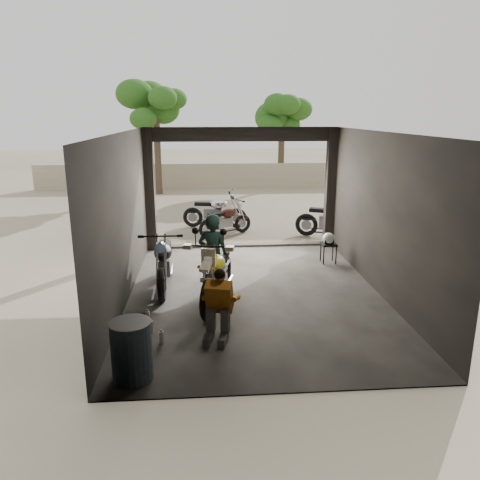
{
  "coord_description": "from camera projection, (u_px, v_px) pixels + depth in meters",
  "views": [
    {
      "loc": [
        -0.98,
        -8.78,
        3.54
      ],
      "look_at": [
        -0.25,
        0.6,
        0.98
      ],
      "focal_mm": 35.0,
      "sensor_mm": 36.0,
      "label": 1
    }
  ],
  "objects": [
    {
      "name": "left_bike",
      "position": [
        164.0,
        258.0,
        9.63
      ],
      "size": [
        0.81,
        1.92,
        1.29
      ],
      "primitive_type": null,
      "rotation": [
        0.0,
        0.0,
        0.01
      ],
      "color": "black",
      "rests_on": "ground"
    },
    {
      "name": "mechanic",
      "position": [
        218.0,
        307.0,
        7.46
      ],
      "size": [
        0.72,
        0.87,
        1.1
      ],
      "primitive_type": null,
      "rotation": [
        0.0,
        0.0,
        -0.24
      ],
      "color": "#B76C18",
      "rests_on": "ground"
    },
    {
      "name": "helmet",
      "position": [
        328.0,
        238.0,
        11.19
      ],
      "size": [
        0.34,
        0.35,
        0.28
      ],
      "primitive_type": "ellipsoid",
      "rotation": [
        0.0,
        0.0,
        0.18
      ],
      "color": "silver",
      "rests_on": "stool"
    },
    {
      "name": "outside_bike_a",
      "position": [
        215.0,
        209.0,
        14.82
      ],
      "size": [
        1.88,
        1.02,
        1.21
      ],
      "primitive_type": null,
      "rotation": [
        0.0,
        0.0,
        1.4
      ],
      "color": "black",
      "rests_on": "ground"
    },
    {
      "name": "tree_left",
      "position": [
        155.0,
        103.0,
        20.21
      ],
      "size": [
        2.2,
        2.2,
        5.6
      ],
      "color": "#382B1E",
      "rests_on": "ground"
    },
    {
      "name": "rider",
      "position": [
        213.0,
        256.0,
        9.12
      ],
      "size": [
        0.72,
        0.6,
        1.69
      ],
      "primitive_type": "imported",
      "rotation": [
        0.0,
        0.0,
        2.76
      ],
      "color": "black",
      "rests_on": "ground"
    },
    {
      "name": "outside_bike_b",
      "position": [
        225.0,
        218.0,
        13.92
      ],
      "size": [
        1.66,
        1.29,
        1.05
      ],
      "primitive_type": null,
      "rotation": [
        0.0,
        0.0,
        2.06
      ],
      "color": "#39140D",
      "rests_on": "ground"
    },
    {
      "name": "boundary_wall",
      "position": [
        224.0,
        176.0,
        22.76
      ],
      "size": [
        18.0,
        0.3,
        1.2
      ],
      "primitive_type": "cube",
      "color": "gray",
      "rests_on": "ground"
    },
    {
      "name": "ground",
      "position": [
        255.0,
        294.0,
        9.45
      ],
      "size": [
        80.0,
        80.0,
        0.0
      ],
      "primitive_type": "plane",
      "color": "#7A6D56",
      "rests_on": "ground"
    },
    {
      "name": "sign_post",
      "position": [
        346.0,
        187.0,
        13.68
      ],
      "size": [
        0.73,
        0.08,
        2.2
      ],
      "rotation": [
        0.0,
        0.0,
        -0.2
      ],
      "color": "black",
      "rests_on": "ground"
    },
    {
      "name": "garage",
      "position": [
        252.0,
        227.0,
        9.64
      ],
      "size": [
        7.0,
        7.13,
        3.2
      ],
      "color": "#2D2B28",
      "rests_on": "ground"
    },
    {
      "name": "outside_bike_c",
      "position": [
        332.0,
        217.0,
        13.56
      ],
      "size": [
        2.04,
        1.47,
        1.27
      ],
      "primitive_type": null,
      "rotation": [
        0.0,
        0.0,
        1.16
      ],
      "color": "black",
      "rests_on": "ground"
    },
    {
      "name": "tree_right",
      "position": [
        282.0,
        113.0,
        22.2
      ],
      "size": [
        2.2,
        2.2,
        5.0
      ],
      "color": "#382B1E",
      "rests_on": "ground"
    },
    {
      "name": "oil_drum",
      "position": [
        132.0,
        352.0,
        6.3
      ],
      "size": [
        0.67,
        0.67,
        0.85
      ],
      "primitive_type": "cylinder",
      "rotation": [
        0.0,
        0.0,
        -0.25
      ],
      "color": "#3B4F63",
      "rests_on": "ground"
    },
    {
      "name": "main_bike",
      "position": [
        217.0,
        270.0,
        8.82
      ],
      "size": [
        1.3,
        2.17,
        1.35
      ],
      "primitive_type": null,
      "rotation": [
        0.0,
        0.0,
        -0.24
      ],
      "color": "beige",
      "rests_on": "ground"
    },
    {
      "name": "stool",
      "position": [
        329.0,
        246.0,
        11.3
      ],
      "size": [
        0.36,
        0.36,
        0.5
      ],
      "rotation": [
        0.0,
        0.0,
        0.42
      ],
      "color": "black",
      "rests_on": "ground"
    }
  ]
}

